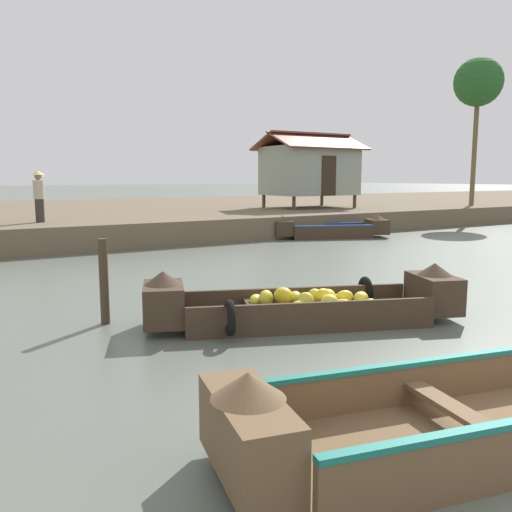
{
  "coord_description": "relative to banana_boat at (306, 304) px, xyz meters",
  "views": [
    {
      "loc": [
        -4.67,
        -1.71,
        2.28
      ],
      "look_at": [
        0.7,
        7.13,
        0.76
      ],
      "focal_mm": 37.7,
      "sensor_mm": 36.0,
      "label": 1
    }
  ],
  "objects": [
    {
      "name": "palm_tree_mid",
      "position": [
        19.21,
        11.53,
        6.64
      ],
      "size": [
        2.42,
        2.42,
        7.41
      ],
      "color": "brown",
      "rests_on": "riverbank_strip"
    },
    {
      "name": "mooring_post",
      "position": [
        -2.69,
        1.64,
        0.35
      ],
      "size": [
        0.14,
        0.14,
        1.34
      ],
      "primitive_type": "cylinder",
      "color": "#423323",
      "rests_on": "ground"
    },
    {
      "name": "ground_plane",
      "position": [
        -0.25,
        5.11,
        -0.32
      ],
      "size": [
        300.0,
        300.0,
        0.0
      ],
      "primitive_type": "plane",
      "color": "#596056"
    },
    {
      "name": "banana_boat",
      "position": [
        0.0,
        0.0,
        0.0
      ],
      "size": [
        4.95,
        2.71,
        0.91
      ],
      "color": "#3D2D21",
      "rests_on": "ground"
    },
    {
      "name": "riverbank_strip",
      "position": [
        -0.25,
        19.75,
        0.1
      ],
      "size": [
        160.0,
        20.0,
        0.83
      ],
      "primitive_type": "cube",
      "color": "brown",
      "rests_on": "ground"
    },
    {
      "name": "fishing_skiff_distant",
      "position": [
        8.02,
        9.27,
        0.01
      ],
      "size": [
        4.44,
        2.55,
        0.88
      ],
      "color": "#3D2D21",
      "rests_on": "ground"
    },
    {
      "name": "stilt_house_mid_left",
      "position": [
        10.67,
        14.16,
        2.32
      ],
      "size": [
        4.64,
        3.4,
        3.53
      ],
      "color": "#4C3826",
      "rests_on": "riverbank_strip"
    },
    {
      "name": "vendor_person",
      "position": [
        -1.87,
        11.9,
        1.44
      ],
      "size": [
        0.44,
        0.44,
        1.66
      ],
      "color": "#332D28",
      "rests_on": "riverbank_strip"
    }
  ]
}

